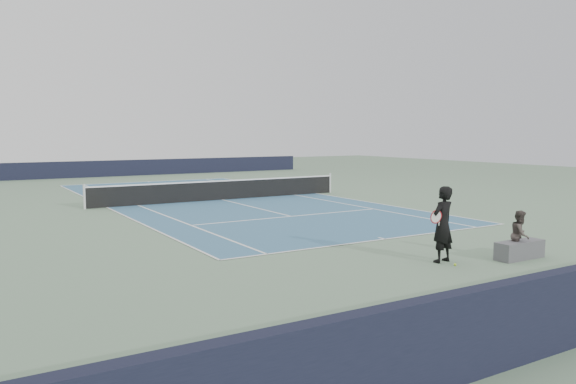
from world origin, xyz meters
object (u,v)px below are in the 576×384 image
tennis_net (222,190)px  tennis_player (442,224)px  tennis_ball (455,265)px  spectator_bench (520,242)px

tennis_net → tennis_player: tennis_player is taller
tennis_ball → spectator_bench: (2.02, -0.31, 0.41)m
tennis_net → spectator_bench: 15.73m
tennis_net → tennis_ball: tennis_net is taller
tennis_net → tennis_player: size_ratio=6.73×
tennis_ball → spectator_bench: spectator_bench is taller
tennis_player → spectator_bench: bearing=-21.1°
tennis_net → spectator_bench: bearing=-85.6°
tennis_net → tennis_ball: (-0.80, -15.37, -0.47)m
tennis_ball → spectator_bench: 2.08m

